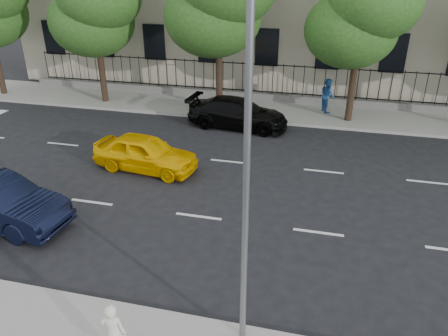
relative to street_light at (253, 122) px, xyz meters
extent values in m
plane|color=black|center=(-2.50, 1.77, -5.15)|extent=(120.00, 120.00, 0.00)
cube|color=gray|center=(-2.50, 15.77, -5.07)|extent=(60.00, 4.00, 0.15)
cube|color=slate|center=(-2.50, 17.47, -4.80)|extent=(30.00, 0.50, 0.40)
cube|color=black|center=(-2.50, 17.47, -4.50)|extent=(28.80, 0.05, 0.05)
cube|color=black|center=(-2.50, 17.47, -2.90)|extent=(28.80, 0.05, 0.05)
cylinder|color=slate|center=(0.00, -0.53, -1.00)|extent=(0.14, 0.14, 8.00)
cylinder|color=#382619|center=(-11.50, 14.97, -3.51)|extent=(0.36, 0.36, 2.97)
ellipsoid|color=#24501A|center=(-11.90, 15.27, -0.52)|extent=(4.75, 4.75, 3.90)
cylinder|color=#382619|center=(-4.50, 14.97, -3.34)|extent=(0.36, 0.36, 3.32)
ellipsoid|color=#24501A|center=(-4.90, 15.27, -0.05)|extent=(5.13, 5.13, 4.21)
cylinder|color=#382619|center=(2.50, 14.97, -3.46)|extent=(0.36, 0.36, 3.08)
ellipsoid|color=#24501A|center=(2.10, 15.27, -0.48)|extent=(4.56, 4.56, 3.74)
ellipsoid|color=#24501A|center=(3.00, 14.77, 0.84)|extent=(4.32, 4.32, 3.55)
imported|color=#FFBE00|center=(-5.64, 7.25, -4.41)|extent=(4.49, 2.26, 1.47)
imported|color=black|center=(-3.02, 12.96, -4.40)|extent=(5.29, 2.56, 1.49)
imported|color=white|center=(-2.49, -1.82, -4.25)|extent=(0.57, 0.39, 1.50)
imported|color=#1F4C8D|center=(1.33, 16.12, -4.08)|extent=(0.99, 1.10, 1.84)
camera|label=1|loc=(1.33, -7.74, 2.86)|focal=35.00mm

